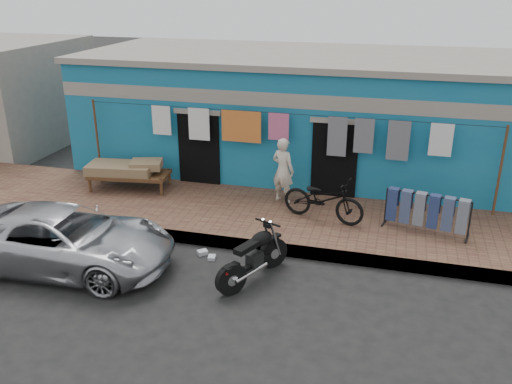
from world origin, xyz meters
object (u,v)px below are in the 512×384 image
(seated_person, at_px, (283,170))
(car, at_px, (64,238))
(charpoy, at_px, (130,175))
(jeans_rack, at_px, (427,212))
(motorcycle, at_px, (253,255))
(bicycle, at_px, (324,194))

(seated_person, bearing_deg, car, 68.98)
(car, distance_m, seated_person, 5.16)
(charpoy, bearing_deg, seated_person, 2.56)
(car, bearing_deg, seated_person, -45.70)
(jeans_rack, bearing_deg, charpoy, 174.93)
(seated_person, distance_m, charpoy, 3.98)
(seated_person, distance_m, motorcycle, 3.36)
(seated_person, bearing_deg, bicycle, 165.62)
(car, xyz_separation_m, seated_person, (3.49, 3.78, 0.43))
(car, height_order, motorcycle, car)
(car, xyz_separation_m, charpoy, (-0.47, 3.60, -0.01))
(seated_person, xyz_separation_m, charpoy, (-3.96, -0.18, -0.44))
(seated_person, bearing_deg, motorcycle, 114.75)
(car, height_order, seated_person, seated_person)
(bicycle, xyz_separation_m, charpoy, (-5.06, 0.62, -0.25))
(bicycle, distance_m, charpoy, 5.10)
(charpoy, height_order, jeans_rack, jeans_rack)
(motorcycle, xyz_separation_m, charpoy, (-4.13, 3.13, 0.08))
(car, bearing_deg, charpoy, 4.41)
(charpoy, bearing_deg, bicycle, -7.03)
(motorcycle, bearing_deg, charpoy, 165.53)
(car, distance_m, charpoy, 3.63)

